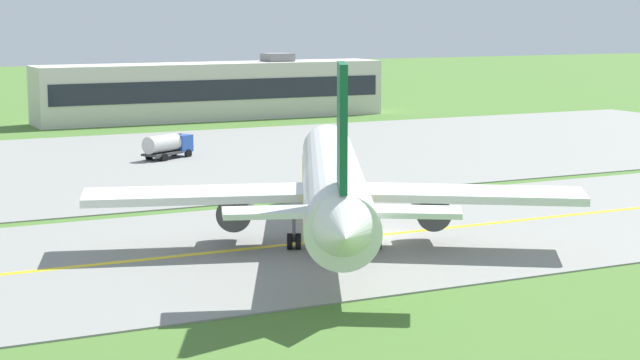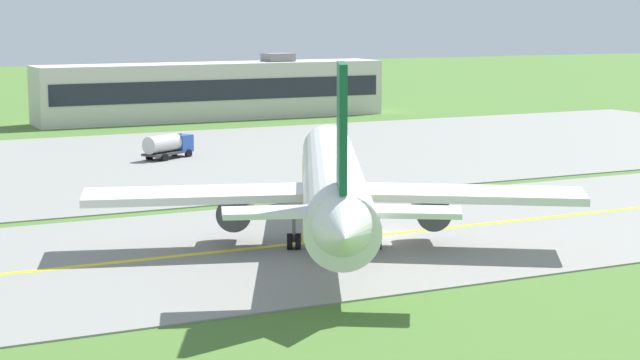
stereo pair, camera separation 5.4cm
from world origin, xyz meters
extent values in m
plane|color=#47702D|center=(0.00, 0.00, 0.00)|extent=(500.00, 500.00, 0.00)
cube|color=gray|center=(0.00, 0.00, 0.05)|extent=(240.00, 28.00, 0.10)
cube|color=gray|center=(10.00, 42.00, 0.05)|extent=(140.00, 52.00, 0.10)
cube|color=yellow|center=(0.00, 0.00, 0.11)|extent=(220.00, 0.60, 0.01)
cylinder|color=white|center=(-4.10, -0.55, 4.20)|extent=(18.09, 32.47, 4.00)
cone|color=white|center=(3.65, 15.92, 4.20)|extent=(4.55, 3.97, 3.80)
cone|color=white|center=(-11.93, -17.20, 4.60)|extent=(4.44, 4.34, 3.40)
cube|color=gold|center=(-4.10, -0.55, 3.70)|extent=(17.01, 30.04, 0.36)
cube|color=#1E232D|center=(2.71, 13.93, 4.90)|extent=(3.84, 3.08, 0.70)
cube|color=white|center=(-12.73, 1.08, 3.70)|extent=(15.75, 9.02, 0.50)
cylinder|color=#47474C|center=(-10.06, 2.03, 2.30)|extent=(3.53, 4.06, 2.30)
cylinder|color=black|center=(-9.38, 3.48, 2.30)|extent=(2.01, 1.12, 2.10)
cube|color=white|center=(2.66, -6.16, 3.70)|extent=(15.18, 12.23, 0.50)
cylinder|color=#47474C|center=(1.70, -3.50, 2.30)|extent=(3.53, 4.06, 2.30)
cylinder|color=black|center=(2.38, -2.05, 2.30)|extent=(2.01, 1.12, 2.10)
cube|color=#145938|center=(-10.48, -14.12, 9.45)|extent=(2.23, 4.15, 6.50)
cube|color=white|center=(-13.46, -12.94, 5.00)|extent=(6.46, 4.24, 0.30)
cube|color=white|center=(-7.67, -15.67, 5.00)|extent=(6.38, 5.16, 0.30)
cylinder|color=slate|center=(1.44, 11.21, 1.38)|extent=(0.24, 0.24, 1.65)
cylinder|color=black|center=(1.44, 11.21, 0.55)|extent=(0.78, 1.14, 1.10)
cylinder|color=slate|center=(-7.30, -1.25, 1.38)|extent=(0.24, 0.24, 1.65)
cylinder|color=black|center=(-7.55, -1.14, 0.55)|extent=(0.78, 1.14, 1.10)
cylinder|color=black|center=(-7.05, -1.37, 0.55)|extent=(0.78, 1.14, 1.10)
cylinder|color=slate|center=(-2.60, -3.47, 1.38)|extent=(0.24, 0.24, 1.65)
cylinder|color=black|center=(-2.84, -3.35, 0.55)|extent=(0.78, 1.14, 1.10)
cylinder|color=black|center=(-2.35, -3.58, 0.55)|extent=(0.78, 1.14, 1.10)
cube|color=#264CA5|center=(0.71, 44.86, 1.50)|extent=(2.57, 2.64, 1.80)
cube|color=#1E232D|center=(1.37, 45.25, 1.81)|extent=(1.04, 1.64, 0.81)
cylinder|color=silver|center=(-1.86, 43.33, 1.75)|extent=(4.53, 3.69, 1.80)
cube|color=#383838|center=(-1.86, 43.33, 0.72)|extent=(4.68, 3.95, 0.24)
cylinder|color=orange|center=(0.71, 44.86, 2.50)|extent=(0.20, 0.20, 0.18)
cylinder|color=black|center=(0.20, 45.72, 0.45)|extent=(0.93, 0.72, 0.90)
cylinder|color=black|center=(1.23, 44.00, 0.45)|extent=(0.93, 0.72, 0.90)
cylinder|color=black|center=(-3.12, 43.80, 0.45)|extent=(0.93, 0.72, 0.90)
cylinder|color=black|center=(-2.05, 42.00, 0.45)|extent=(0.93, 0.72, 0.90)
cube|color=beige|center=(18.37, 82.27, 4.05)|extent=(51.10, 8.22, 8.09)
cube|color=#1E232D|center=(18.37, 78.11, 4.45)|extent=(49.06, 0.10, 2.91)
cube|color=slate|center=(28.59, 82.27, 8.69)|extent=(4.00, 4.00, 1.20)
camera|label=1|loc=(-35.51, -62.48, 15.22)|focal=59.74mm
camera|label=2|loc=(-35.46, -62.51, 15.22)|focal=59.74mm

